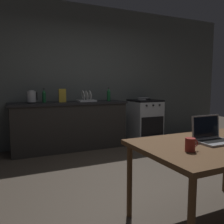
{
  "coord_description": "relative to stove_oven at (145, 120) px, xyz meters",
  "views": [
    {
      "loc": [
        -1.57,
        -2.39,
        1.23
      ],
      "look_at": [
        -0.08,
        0.84,
        0.81
      ],
      "focal_mm": 37.86,
      "sensor_mm": 36.0,
      "label": 1
    }
  ],
  "objects": [
    {
      "name": "laptop",
      "position": [
        -1.15,
        -2.89,
        0.32
      ],
      "size": [
        0.32,
        0.24,
        0.23
      ],
      "rotation": [
        0.0,
        0.0,
        -0.16
      ],
      "color": "#99999E",
      "rests_on": "dining_table"
    },
    {
      "name": "coffee_mug",
      "position": [
        -1.54,
        -3.03,
        0.33
      ],
      "size": [
        0.11,
        0.08,
        0.1
      ],
      "color": "#9E2D28",
      "rests_on": "dining_table"
    },
    {
      "name": "bottle_b",
      "position": [
        -2.12,
        0.08,
        0.57
      ],
      "size": [
        0.07,
        0.07,
        0.26
      ],
      "color": "#19592D",
      "rests_on": "kitchen_counter"
    },
    {
      "name": "bottle",
      "position": [
        -0.89,
        -0.05,
        0.58
      ],
      "size": [
        0.07,
        0.07,
        0.27
      ],
      "color": "#19592D",
      "rests_on": "kitchen_counter"
    },
    {
      "name": "cereal_box",
      "position": [
        -1.8,
        0.02,
        0.57
      ],
      "size": [
        0.13,
        0.05,
        0.25
      ],
      "color": "gold",
      "rests_on": "kitchen_counter"
    },
    {
      "name": "stove_oven",
      "position": [
        0.0,
        0.0,
        0.0
      ],
      "size": [
        0.6,
        0.62,
        0.9
      ],
      "color": "#B7BABF",
      "rests_on": "ground_plane"
    },
    {
      "name": "ground_plane",
      "position": [
        -1.23,
        -1.96,
        -0.45
      ],
      "size": [
        12.0,
        12.0,
        0.0
      ],
      "primitive_type": "plane",
      "color": "#473D33"
    },
    {
      "name": "dish_rack",
      "position": [
        -1.34,
        0.0,
        0.5
      ],
      "size": [
        0.34,
        0.26,
        0.21
      ],
      "color": "silver",
      "rests_on": "kitchen_counter"
    },
    {
      "name": "kitchen_counter",
      "position": [
        -1.68,
        0.0,
        0.0
      ],
      "size": [
        2.16,
        0.64,
        0.9
      ],
      "color": "#282623",
      "rests_on": "ground_plane"
    },
    {
      "name": "electric_kettle",
      "position": [
        -2.35,
        0.0,
        0.56
      ],
      "size": [
        0.18,
        0.16,
        0.23
      ],
      "color": "black",
      "rests_on": "kitchen_counter"
    },
    {
      "name": "frying_pan",
      "position": [
        -0.06,
        -0.03,
        0.47
      ],
      "size": [
        0.26,
        0.43,
        0.05
      ],
      "color": "gray",
      "rests_on": "stove_oven"
    },
    {
      "name": "back_wall",
      "position": [
        -0.93,
        0.35,
        0.96
      ],
      "size": [
        6.4,
        0.1,
        2.82
      ],
      "primitive_type": "cube",
      "color": "#545A58",
      "rests_on": "ground_plane"
    },
    {
      "name": "dining_table",
      "position": [
        -1.15,
        -2.92,
        0.21
      ],
      "size": [
        1.38,
        0.91,
        0.73
      ],
      "color": "brown",
      "rests_on": "ground_plane"
    }
  ]
}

